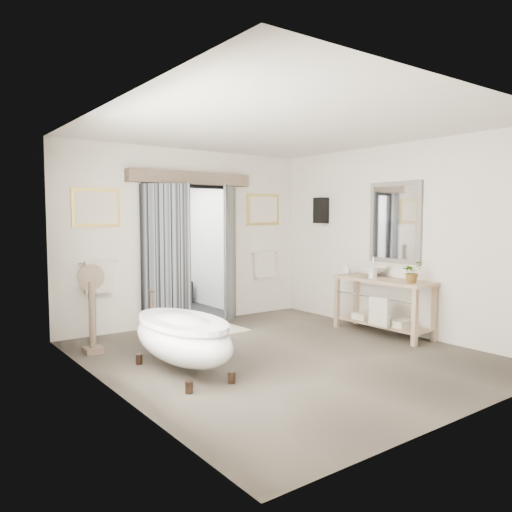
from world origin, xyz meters
The scene contains 13 objects.
ground_plane centered at (0.00, 0.00, 0.00)m, with size 5.00×5.00×0.00m, color #655B4C.
room_shell centered at (-0.04, -0.13, 1.86)m, with size 4.52×5.02×2.91m.
shower_room centered at (0.00, 3.99, 0.91)m, with size 2.22×2.01×2.51m.
back_wall_dressing centered at (0.00, 2.32, 1.56)m, with size 3.82×0.69×2.52m.
clawfoot_tub centered at (-1.40, 0.12, 0.42)m, with size 0.79×1.76×0.86m.
vanity centered at (1.95, 0.01, 0.51)m, with size 0.57×1.60×0.85m.
pedestal_mirror centered at (-1.95, 1.56, 0.51)m, with size 0.35×0.23×1.18m.
rug centered at (-0.12, 1.75, 0.01)m, with size 1.20×0.80×0.01m, color beige.
slippers centered at (-0.19, 1.64, 0.04)m, with size 0.36×0.26×0.05m.
basin centered at (2.03, 0.29, 0.93)m, with size 0.46×0.46×0.16m, color white.
plant centered at (1.92, -0.53, 1.01)m, with size 0.28×0.24×0.31m, color gray.
soap_bottle_a centered at (1.86, 0.13, 0.95)m, with size 0.09×0.09×0.20m, color gray.
soap_bottle_b centered at (1.93, 0.73, 0.94)m, with size 0.14×0.14×0.18m, color gray.
Camera 1 is at (-4.04, -4.87, 1.78)m, focal length 35.00 mm.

